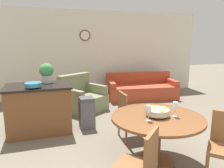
{
  "coord_description": "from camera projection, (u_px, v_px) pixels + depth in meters",
  "views": [
    {
      "loc": [
        -1.24,
        -1.52,
        1.78
      ],
      "look_at": [
        0.05,
        2.55,
        0.93
      ],
      "focal_mm": 35.0,
      "sensor_mm": 36.0,
      "label": 1
    }
  ],
  "objects": [
    {
      "name": "dining_chair_near_left",
      "position": [
        140.0,
        164.0,
        2.33
      ],
      "size": [
        0.59,
        0.59,
        0.87
      ],
      "rotation": [
        0.0,
        0.0,
        7.07
      ],
      "color": "brown",
      "rests_on": "ground_plane"
    },
    {
      "name": "dining_table",
      "position": [
        157.0,
        127.0,
        3.12
      ],
      "size": [
        1.31,
        1.31,
        0.73
      ],
      "color": "brown",
      "rests_on": "ground_plane"
    },
    {
      "name": "fruit_bowl",
      "position": [
        157.0,
        112.0,
        3.07
      ],
      "size": [
        0.33,
        0.33,
        0.13
      ],
      "color": "#B7B29E",
      "rests_on": "dining_table"
    },
    {
      "name": "dining_chair_far_side",
      "position": [
        129.0,
        113.0,
        3.94
      ],
      "size": [
        0.42,
        0.42,
        0.87
      ],
      "rotation": [
        0.0,
        0.0,
        4.72
      ],
      "color": "brown",
      "rests_on": "ground_plane"
    },
    {
      "name": "teal_bowl",
      "position": [
        33.0,
        85.0,
        3.94
      ],
      "size": [
        0.3,
        0.3,
        0.1
      ],
      "color": "teal",
      "rests_on": "kitchen_island"
    },
    {
      "name": "potted_plant",
      "position": [
        47.0,
        72.0,
        4.39
      ],
      "size": [
        0.28,
        0.28,
        0.4
      ],
      "color": "beige",
      "rests_on": "kitchen_island"
    },
    {
      "name": "kitchen_island",
      "position": [
        39.0,
        108.0,
        4.27
      ],
      "size": [
        1.22,
        0.82,
        0.94
      ],
      "color": "brown",
      "rests_on": "ground_plane"
    },
    {
      "name": "wine_glass_left",
      "position": [
        149.0,
        109.0,
        2.88
      ],
      "size": [
        0.07,
        0.07,
        0.22
      ],
      "color": "silver",
      "rests_on": "dining_table"
    },
    {
      "name": "couch",
      "position": [
        141.0,
        89.0,
        6.85
      ],
      "size": [
        2.2,
        1.25,
        0.76
      ],
      "rotation": [
        0.0,
        0.0,
        -0.13
      ],
      "color": "#B24228",
      "rests_on": "ground_plane"
    },
    {
      "name": "armchair",
      "position": [
        82.0,
        99.0,
        5.64
      ],
      "size": [
        1.29,
        1.28,
        0.91
      ],
      "rotation": [
        0.0,
        0.0,
        0.57
      ],
      "color": "#7A7F5B",
      "rests_on": "ground_plane"
    },
    {
      "name": "wall_back",
      "position": [
        84.0,
        54.0,
        6.93
      ],
      "size": [
        8.0,
        0.09,
        2.7
      ],
      "color": "silver",
      "rests_on": "ground_plane"
    },
    {
      "name": "trash_bin",
      "position": [
        87.0,
        113.0,
        4.5
      ],
      "size": [
        0.3,
        0.3,
        0.64
      ],
      "color": "#56565B",
      "rests_on": "ground_plane"
    },
    {
      "name": "wine_glass_right",
      "position": [
        175.0,
        106.0,
        3.04
      ],
      "size": [
        0.07,
        0.07,
        0.22
      ],
      "color": "silver",
      "rests_on": "dining_table"
    }
  ]
}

